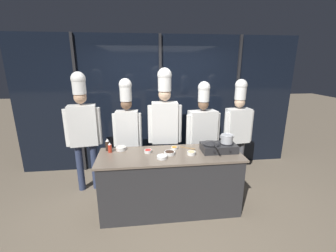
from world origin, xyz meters
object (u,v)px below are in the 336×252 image
object	(u,v)px
prep_bowl_ginger	(191,153)
chef_pastry	(202,129)
serving_spoon_slotted	(191,148)
chef_head	(83,124)
frying_pan	(211,142)
prep_bowl_onion	(121,148)
prep_bowl_carrots	(174,148)
chef_line	(165,121)
stock_pot	(227,139)
squeeze_bottle_chili	(110,148)
squeeze_bottle_soy	(108,145)
chef_sous	(127,125)
portable_stove	(219,147)
prep_bowl_bell_pepper	(148,151)
prep_bowl_soy_glaze	(170,153)
chef_apprentice	(238,125)
prep_bowl_rice	(162,157)

from	to	relation	value
prep_bowl_ginger	chef_pastry	distance (m)	0.84
serving_spoon_slotted	chef_head	distance (m)	1.81
frying_pan	prep_bowl_onion	world-z (taller)	frying_pan
frying_pan	prep_bowl_carrots	distance (m)	0.56
prep_bowl_ginger	chef_line	distance (m)	0.82
stock_pot	prep_bowl_onion	size ratio (longest dim) A/B	1.36
squeeze_bottle_chili	chef_head	distance (m)	0.77
squeeze_bottle_chili	squeeze_bottle_soy	size ratio (longest dim) A/B	0.81
chef_sous	chef_pastry	distance (m)	1.30
chef_head	chef_pastry	xyz separation A→B (m)	(2.02, -0.04, -0.14)
squeeze_bottle_chili	serving_spoon_slotted	bearing A→B (deg)	-0.58
stock_pot	prep_bowl_ginger	xyz separation A→B (m)	(-0.55, -0.07, -0.17)
chef_head	chef_pastry	size ratio (longest dim) A/B	1.09
prep_bowl_ginger	portable_stove	bearing A→B (deg)	9.86
portable_stove	chef_sous	xyz separation A→B (m)	(-1.37, 0.73, 0.18)
chef_head	chef_line	xyz separation A→B (m)	(1.35, -0.09, 0.04)
prep_bowl_onion	chef_sous	world-z (taller)	chef_sous
portable_stove	prep_bowl_bell_pepper	xyz separation A→B (m)	(-1.04, 0.07, -0.04)
stock_pot	chef_head	distance (m)	2.32
stock_pot	prep_bowl_bell_pepper	size ratio (longest dim) A/B	1.82
squeeze_bottle_chili	prep_bowl_soy_glaze	bearing A→B (deg)	-12.36
frying_pan	chef_pastry	bearing A→B (deg)	85.83
prep_bowl_soy_glaze	chef_pastry	distance (m)	0.98
portable_stove	chef_pastry	world-z (taller)	chef_pastry
prep_bowl_bell_pepper	prep_bowl_carrots	distance (m)	0.41
prep_bowl_onion	chef_pastry	distance (m)	1.45
prep_bowl_carrots	serving_spoon_slotted	xyz separation A→B (m)	(0.25, -0.02, -0.01)
chef_head	squeeze_bottle_soy	bearing A→B (deg)	125.47
squeeze_bottle_chili	prep_bowl_bell_pepper	bearing A→B (deg)	-8.32
squeeze_bottle_chili	prep_bowl_carrots	size ratio (longest dim) A/B	1.48
frying_pan	squeeze_bottle_chili	xyz separation A→B (m)	(-1.48, 0.16, -0.07)
chef_apprentice	chef_pastry	bearing A→B (deg)	-3.50
chef_pastry	prep_bowl_onion	bearing A→B (deg)	8.40
prep_bowl_onion	chef_apprentice	xyz separation A→B (m)	(2.04, 0.49, 0.16)
squeeze_bottle_chili	prep_bowl_ginger	xyz separation A→B (m)	(1.17, -0.23, -0.05)
prep_bowl_rice	squeeze_bottle_chili	bearing A→B (deg)	157.02
prep_bowl_onion	chef_sous	xyz separation A→B (m)	(0.08, 0.51, 0.21)
portable_stove	chef_line	bearing A→B (deg)	139.67
prep_bowl_bell_pepper	squeeze_bottle_soy	bearing A→B (deg)	165.17
prep_bowl_carrots	chef_head	world-z (taller)	chef_head
prep_bowl_rice	chef_apprentice	world-z (taller)	chef_apprentice
prep_bowl_bell_pepper	prep_bowl_onion	xyz separation A→B (m)	(-0.40, 0.15, 0.01)
prep_bowl_rice	chef_head	xyz separation A→B (m)	(-1.23, 0.87, 0.27)
portable_stove	squeeze_bottle_soy	world-z (taller)	squeeze_bottle_soy
prep_bowl_ginger	prep_bowl_soy_glaze	xyz separation A→B (m)	(-0.31, 0.04, -0.00)
squeeze_bottle_chili	prep_bowl_ginger	distance (m)	1.19
prep_bowl_ginger	serving_spoon_slotted	distance (m)	0.22
frying_pan	chef_head	size ratio (longest dim) A/B	0.22
frying_pan	serving_spoon_slotted	size ratio (longest dim) A/B	2.00
serving_spoon_slotted	prep_bowl_carrots	bearing A→B (deg)	174.99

